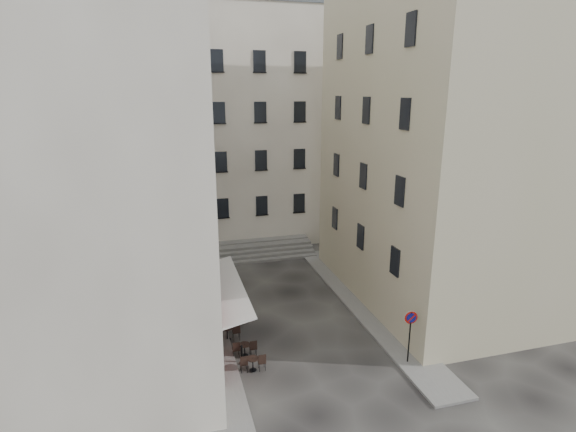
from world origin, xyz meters
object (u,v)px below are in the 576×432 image
object	(u,v)px
no_parking_sign	(410,327)
bistro_table_a	(253,363)
bistro_table_b	(244,348)
pedestrian	(230,309)

from	to	relation	value
no_parking_sign	bistro_table_a	distance (m)	7.17
bistro_table_b	pedestrian	size ratio (longest dim) A/B	0.63
bistro_table_b	pedestrian	world-z (taller)	pedestrian
no_parking_sign	bistro_table_a	world-z (taller)	no_parking_sign
bistro_table_b	pedestrian	bearing A→B (deg)	93.41
bistro_table_b	bistro_table_a	bearing A→B (deg)	-82.97
no_parking_sign	bistro_table_a	xyz separation A→B (m)	(-6.89, 1.39, -1.46)
no_parking_sign	pedestrian	xyz separation A→B (m)	(-7.22, 5.77, -0.97)
bistro_table_b	pedestrian	distance (m)	3.21
no_parking_sign	bistro_table_a	bearing A→B (deg)	176.56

